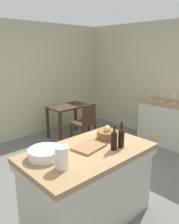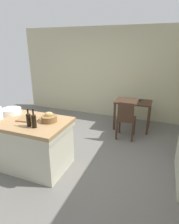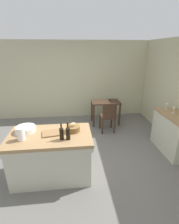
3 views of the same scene
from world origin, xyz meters
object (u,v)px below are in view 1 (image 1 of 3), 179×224
Objects in this scene: wine_glass_left at (174,97)px; wine_glass_middle at (162,97)px; island_table at (88,182)px; wash_bowl at (45,153)px; wine_glass_right at (151,95)px; cutting_board at (89,147)px; side_cabinet at (166,123)px; wine_bottle_amber at (114,140)px; wooden_chair at (85,123)px; wine_bottle_dark at (121,137)px; writing_desk at (68,111)px; pitcher at (62,157)px; bread_basket at (107,134)px.

wine_glass_left reaches higher than wine_glass_middle.
wash_bowl is (-0.45, 0.17, 0.46)m from island_table.
cutting_board is at bearing -161.62° from wine_glass_right.
side_cabinet is 3.83× the size of wine_bottle_amber.
wooden_chair is 6.08× the size of wine_glass_right.
wine_bottle_dark is at bearing -24.96° from wash_bowl.
cutting_board is at bearing -14.90° from wash_bowl.
wine_bottle_amber is at bearing -156.06° from wine_glass_right.
pitcher is at bearing -128.83° from writing_desk.
wine_bottle_amber reaches higher than bread_basket.
wooden_chair is 4.94× the size of wine_glass_left.
wine_bottle_amber is (0.68, -0.06, 0.01)m from pitcher.
wine_glass_middle reaches higher than writing_desk.
wine_glass_right is (2.32, 0.84, 0.08)m from bread_basket.
cutting_board is at bearing -122.70° from writing_desk.
wine_bottle_dark is at bearing -30.37° from island_table.
wine_glass_middle reaches higher than wooden_chair.
island_table is 2.80m from side_cabinet.
side_cabinet is 3.19× the size of cutting_board.
cutting_board is at bearing 129.59° from wine_bottle_amber.
wine_glass_left reaches higher than wine_glass_right.
island_table is at bearing -167.04° from bread_basket.
cutting_board is 2.72m from wine_glass_left.
wine_glass_right is (2.51, 1.11, 0.03)m from wine_bottle_amber.
pitcher is 0.79m from wine_bottle_dark.
wine_glass_middle is at bearing -37.47° from wooden_chair.
cutting_board is (-2.71, -0.49, 0.43)m from side_cabinet.
wine_glass_right is at bearing -47.62° from writing_desk.
wine_bottle_amber is at bearing -123.32° from wooden_chair.
wash_bowl is (-3.20, -0.36, 0.47)m from side_cabinet.
wine_bottle_amber is 2.65m from wine_glass_middle.
writing_desk is 5.97× the size of wine_glass_right.
pitcher is at bearing -90.36° from wash_bowl.
pitcher is 1.73× the size of wine_glass_middle.
pitcher is at bearing -161.67° from wine_glass_right.
bread_basket is 0.74× the size of cutting_board.
wash_bowl reaches higher than wooden_chair.
wash_bowl is 1.92× the size of wine_glass_left.
side_cabinet is at bearing 10.34° from cutting_board.
wine_glass_right is at bearing 18.33° from pitcher.
writing_desk is 2.46m from bread_basket.
writing_desk is 0.98× the size of wooden_chair.
side_cabinet is at bearing 11.57° from pitcher.
wooden_chair is 2.17m from cutting_board.
island_table is 8.01× the size of wine_glass_left.
wine_glass_middle is at bearing 93.40° from side_cabinet.
side_cabinet is at bearing 10.58° from bread_basket.
wash_bowl is 0.87m from wine_bottle_dark.
island_table reaches higher than writing_desk.
pitcher is at bearing -136.65° from wooden_chair.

